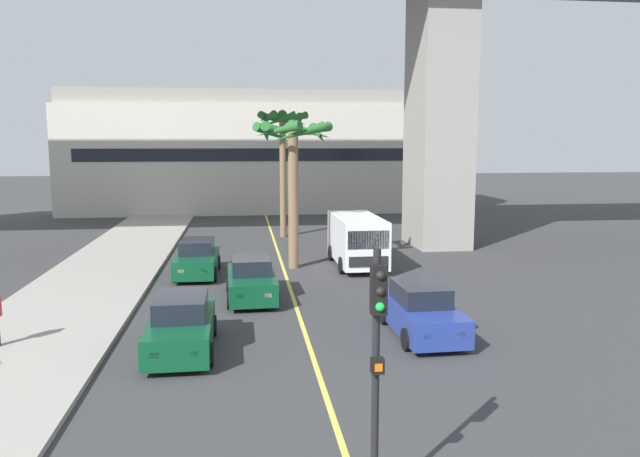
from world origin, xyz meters
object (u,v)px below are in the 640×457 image
(car_queue_front, at_px, (251,280))
(delivery_van, at_px, (357,239))
(palm_tree_near_median, at_px, (293,150))
(car_queue_third, at_px, (197,259))
(car_queue_second, at_px, (421,312))
(palm_tree_mid_median, at_px, (282,135))
(car_queue_fourth, at_px, (181,326))
(traffic_light_median_near, at_px, (377,345))

(car_queue_front, xyz_separation_m, delivery_van, (5.01, 5.43, 0.57))
(palm_tree_near_median, bearing_deg, car_queue_third, -166.38)
(car_queue_second, height_order, palm_tree_mid_median, palm_tree_mid_median)
(palm_tree_near_median, xyz_separation_m, palm_tree_mid_median, (0.13, 9.48, 0.79))
(car_queue_third, distance_m, car_queue_fourth, 9.94)
(delivery_van, xyz_separation_m, palm_tree_mid_median, (-2.82, 9.49, 4.92))
(car_queue_front, height_order, palm_tree_near_median, palm_tree_near_median)
(car_queue_second, bearing_deg, palm_tree_mid_median, 98.11)
(car_queue_front, xyz_separation_m, palm_tree_near_median, (2.06, 5.44, 4.70))
(car_queue_third, height_order, delivery_van, delivery_van)
(traffic_light_median_near, bearing_deg, car_queue_front, 97.30)
(car_queue_second, distance_m, traffic_light_median_near, 9.37)
(car_queue_fourth, distance_m, traffic_light_median_near, 9.03)
(palm_tree_near_median, bearing_deg, palm_tree_mid_median, 89.24)
(car_queue_second, xyz_separation_m, palm_tree_mid_median, (-2.83, 19.89, 5.49))
(car_queue_second, xyz_separation_m, car_queue_fourth, (-7.04, -0.58, 0.00))
(delivery_van, bearing_deg, car_queue_front, -132.72)
(car_queue_second, bearing_deg, car_queue_fourth, -175.31)
(car_queue_fourth, distance_m, delivery_van, 13.05)
(palm_tree_near_median, height_order, palm_tree_mid_median, palm_tree_mid_median)
(car_queue_front, relative_size, car_queue_second, 1.00)
(palm_tree_mid_median, bearing_deg, car_queue_second, -81.89)
(car_queue_fourth, xyz_separation_m, delivery_van, (7.04, 10.98, 0.57))
(car_queue_front, height_order, car_queue_third, same)
(traffic_light_median_near, relative_size, palm_tree_near_median, 0.62)
(car_queue_fourth, bearing_deg, car_queue_third, 91.51)
(car_queue_third, bearing_deg, car_queue_fourth, -88.49)
(car_queue_fourth, bearing_deg, car_queue_front, 69.95)
(traffic_light_median_near, bearing_deg, car_queue_third, 102.66)
(delivery_van, bearing_deg, palm_tree_near_median, 179.72)
(car_queue_front, height_order, car_queue_fourth, same)
(delivery_van, bearing_deg, car_queue_fourth, -122.66)
(car_queue_second, bearing_deg, delivery_van, 90.05)
(palm_tree_near_median, bearing_deg, traffic_light_median_near, -90.99)
(car_queue_third, xyz_separation_m, palm_tree_mid_median, (4.47, 10.53, 5.49))
(car_queue_second, bearing_deg, car_queue_front, 135.27)
(palm_tree_near_median, distance_m, palm_tree_mid_median, 9.51)
(car_queue_fourth, relative_size, palm_tree_near_median, 0.61)
(car_queue_fourth, height_order, palm_tree_mid_median, palm_tree_mid_median)
(palm_tree_mid_median, bearing_deg, traffic_light_median_near, -90.91)
(car_queue_second, xyz_separation_m, traffic_light_median_near, (-3.29, -8.54, 1.99))
(traffic_light_median_near, relative_size, palm_tree_mid_median, 0.55)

